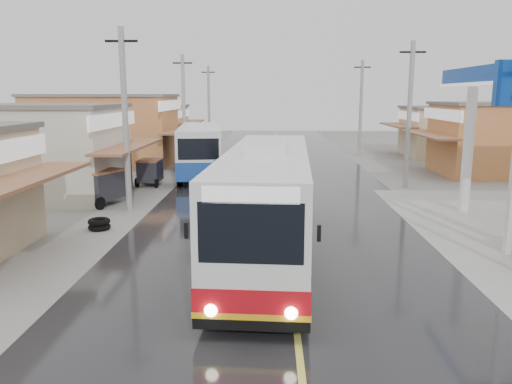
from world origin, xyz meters
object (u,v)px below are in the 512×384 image
(second_bus, at_px, (201,150))
(tricycle_near, at_px, (102,185))
(tricycle_far, at_px, (150,171))
(coach_bus, at_px, (267,202))
(tyre_stack, at_px, (99,224))
(cyclist, at_px, (217,187))

(second_bus, xyz_separation_m, tricycle_near, (-3.47, -8.72, -0.75))
(second_bus, height_order, tricycle_near, second_bus)
(tricycle_far, bearing_deg, second_bus, 54.96)
(coach_bus, relative_size, tyre_stack, 14.11)
(tricycle_far, height_order, tyre_stack, tricycle_far)
(tricycle_near, bearing_deg, tyre_stack, -50.20)
(coach_bus, bearing_deg, tricycle_near, 139.63)
(tricycle_near, distance_m, tyre_stack, 4.66)
(tricycle_near, bearing_deg, second_bus, 91.52)
(cyclist, relative_size, tyre_stack, 2.46)
(cyclist, height_order, tricycle_far, cyclist)
(coach_bus, xyz_separation_m, tricycle_far, (-6.86, 12.63, -0.94))
(tricycle_far, xyz_separation_m, tyre_stack, (0.31, -9.65, -0.64))
(tyre_stack, bearing_deg, coach_bus, -24.46)
(tricycle_near, height_order, tyre_stack, tricycle_near)
(coach_bus, distance_m, second_bus, 16.70)
(tyre_stack, bearing_deg, second_bus, 80.67)
(tricycle_far, bearing_deg, cyclist, -44.01)
(second_bus, bearing_deg, coach_bus, -81.31)
(coach_bus, xyz_separation_m, tricycle_near, (-7.86, 7.39, -0.84))
(second_bus, relative_size, tyre_stack, 11.46)
(coach_bus, bearing_deg, tyre_stack, 158.42)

